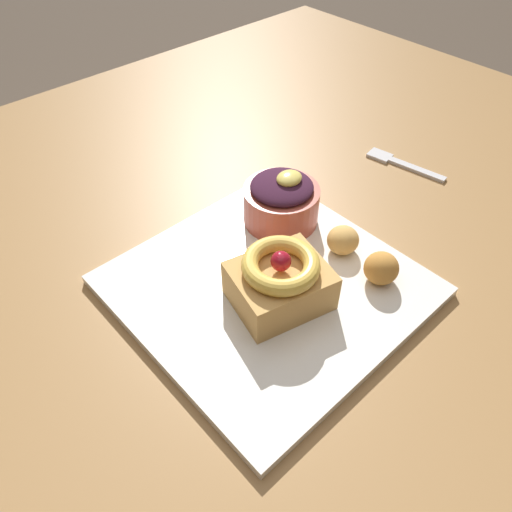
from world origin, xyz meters
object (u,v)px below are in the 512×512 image
object	(u,v)px
front_plate	(268,286)
fork	(400,163)
cake_slice	(280,281)
berry_ramekin	(281,201)
fritter_front	(381,268)
fritter_middle	(343,240)

from	to	relation	value
front_plate	fork	world-z (taller)	front_plate
cake_slice	berry_ramekin	distance (m)	0.14
front_plate	fritter_front	size ratio (longest dim) A/B	7.72
cake_slice	berry_ramekin	xyz separation A→B (m)	(0.10, 0.10, -0.00)
berry_ramekin	fork	distance (m)	0.24
cake_slice	fritter_middle	xyz separation A→B (m)	(0.11, 0.01, -0.01)
cake_slice	fritter_front	size ratio (longest dim) A/B	2.94
berry_ramekin	front_plate	bearing A→B (deg)	-142.12
fritter_middle	berry_ramekin	bearing A→B (deg)	98.89
fritter_front	fork	world-z (taller)	fritter_front
cake_slice	fritter_front	xyz separation A→B (m)	(0.11, -0.06, -0.01)
fritter_front	fritter_middle	world-z (taller)	fritter_front
front_plate	cake_slice	xyz separation A→B (m)	(-0.01, -0.03, 0.04)
cake_slice	fork	distance (m)	0.35
fritter_middle	front_plate	bearing A→B (deg)	167.64
fritter_middle	cake_slice	bearing A→B (deg)	-177.42
front_plate	fritter_middle	xyz separation A→B (m)	(0.10, -0.02, 0.02)
front_plate	berry_ramekin	bearing A→B (deg)	37.88
cake_slice	fritter_middle	distance (m)	0.11
berry_ramekin	fritter_front	size ratio (longest dim) A/B	2.42
berry_ramekin	fritter_front	bearing A→B (deg)	-86.87
berry_ramekin	fritter_front	world-z (taller)	berry_ramekin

